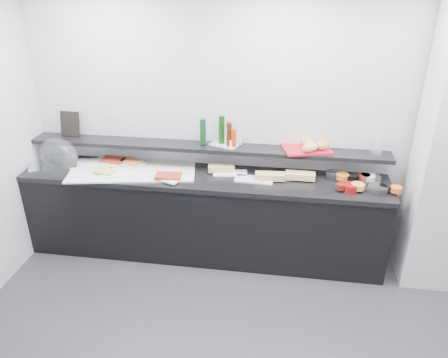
# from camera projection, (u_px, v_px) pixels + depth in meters

# --- Properties ---
(back_wall) EXTENTS (5.00, 0.02, 2.70)m
(back_wall) POSITION_uv_depth(u_px,v_px,m) (278.00, 126.00, 4.27)
(back_wall) COLOR #B5B6BC
(back_wall) RESTS_ON ground
(buffet_cabinet) EXTENTS (3.60, 0.60, 0.85)m
(buffet_cabinet) POSITION_uv_depth(u_px,v_px,m) (204.00, 217.00, 4.50)
(buffet_cabinet) COLOR black
(buffet_cabinet) RESTS_ON ground
(counter_top) EXTENTS (3.62, 0.62, 0.05)m
(counter_top) POSITION_uv_depth(u_px,v_px,m) (203.00, 178.00, 4.30)
(counter_top) COLOR black
(counter_top) RESTS_ON buffet_cabinet
(wall_shelf) EXTENTS (3.60, 0.25, 0.04)m
(wall_shelf) POSITION_uv_depth(u_px,v_px,m) (206.00, 147.00, 4.35)
(wall_shelf) COLOR black
(wall_shelf) RESTS_ON back_wall
(cloche_base) EXTENTS (0.54, 0.47, 0.04)m
(cloche_base) POSITION_uv_depth(u_px,v_px,m) (54.00, 165.00, 4.46)
(cloche_base) COLOR silver
(cloche_base) RESTS_ON counter_top
(cloche_dome) EXTENTS (0.54, 0.45, 0.34)m
(cloche_dome) POSITION_uv_depth(u_px,v_px,m) (59.00, 155.00, 4.44)
(cloche_dome) COLOR white
(cloche_dome) RESTS_ON cloche_base
(linen_runner) EXTENTS (1.33, 0.80, 0.01)m
(linen_runner) POSITION_uv_depth(u_px,v_px,m) (133.00, 170.00, 4.40)
(linen_runner) COLOR silver
(linen_runner) RESTS_ON counter_top
(platter_meat_a) EXTENTS (0.37, 0.31, 0.01)m
(platter_meat_a) POSITION_uv_depth(u_px,v_px,m) (107.00, 162.00, 4.53)
(platter_meat_a) COLOR silver
(platter_meat_a) RESTS_ON linen_runner
(food_meat_a) EXTENTS (0.27, 0.19, 0.02)m
(food_meat_a) POSITION_uv_depth(u_px,v_px,m) (113.00, 160.00, 4.53)
(food_meat_a) COLOR maroon
(food_meat_a) RESTS_ON platter_meat_a
(platter_salmon) EXTENTS (0.37, 0.31, 0.01)m
(platter_salmon) POSITION_uv_depth(u_px,v_px,m) (128.00, 163.00, 4.52)
(platter_salmon) COLOR silver
(platter_salmon) RESTS_ON linen_runner
(food_salmon) EXTENTS (0.25, 0.21, 0.02)m
(food_salmon) POSITION_uv_depth(u_px,v_px,m) (131.00, 161.00, 4.50)
(food_salmon) COLOR orange
(food_salmon) RESTS_ON platter_salmon
(platter_cheese) EXTENTS (0.34, 0.23, 0.01)m
(platter_cheese) POSITION_uv_depth(u_px,v_px,m) (120.00, 173.00, 4.29)
(platter_cheese) COLOR white
(platter_cheese) RESTS_ON linen_runner
(food_cheese) EXTENTS (0.23, 0.17, 0.02)m
(food_cheese) POSITION_uv_depth(u_px,v_px,m) (105.00, 171.00, 4.29)
(food_cheese) COLOR #D6C453
(food_cheese) RESTS_ON platter_cheese
(platter_meat_b) EXTENTS (0.37, 0.31, 0.01)m
(platter_meat_b) POSITION_uv_depth(u_px,v_px,m) (167.00, 177.00, 4.21)
(platter_meat_b) COLOR white
(platter_meat_b) RESTS_ON linen_runner
(food_meat_b) EXTENTS (0.25, 0.17, 0.02)m
(food_meat_b) POSITION_uv_depth(u_px,v_px,m) (168.00, 176.00, 4.19)
(food_meat_b) COLOR maroon
(food_meat_b) RESTS_ON platter_meat_b
(sandwich_plate_left) EXTENTS (0.35, 0.20, 0.01)m
(sandwich_plate_left) POSITION_uv_depth(u_px,v_px,m) (230.00, 173.00, 4.32)
(sandwich_plate_left) COLOR white
(sandwich_plate_left) RESTS_ON counter_top
(sandwich_food_left) EXTENTS (0.27, 0.14, 0.06)m
(sandwich_food_left) POSITION_uv_depth(u_px,v_px,m) (221.00, 168.00, 4.34)
(sandwich_food_left) COLOR tan
(sandwich_food_left) RESTS_ON sandwich_plate_left
(tongs_left) EXTENTS (0.14, 0.08, 0.01)m
(tongs_left) POSITION_uv_depth(u_px,v_px,m) (229.00, 173.00, 4.29)
(tongs_left) COLOR silver
(tongs_left) RESTS_ON sandwich_plate_left
(sandwich_plate_mid) EXTENTS (0.37, 0.18, 0.01)m
(sandwich_plate_mid) POSITION_uv_depth(u_px,v_px,m) (254.00, 180.00, 4.19)
(sandwich_plate_mid) COLOR silver
(sandwich_plate_mid) RESTS_ON counter_top
(sandwich_food_mid) EXTENTS (0.29, 0.13, 0.06)m
(sandwich_food_mid) POSITION_uv_depth(u_px,v_px,m) (270.00, 176.00, 4.17)
(sandwich_food_mid) COLOR tan
(sandwich_food_mid) RESTS_ON sandwich_plate_mid
(tongs_mid) EXTENTS (0.14, 0.09, 0.01)m
(tongs_mid) POSITION_uv_depth(u_px,v_px,m) (267.00, 181.00, 4.14)
(tongs_mid) COLOR silver
(tongs_mid) RESTS_ON sandwich_plate_mid
(sandwich_plate_right) EXTENTS (0.36, 0.25, 0.01)m
(sandwich_plate_right) POSITION_uv_depth(u_px,v_px,m) (292.00, 176.00, 4.26)
(sandwich_plate_right) COLOR silver
(sandwich_plate_right) RESTS_ON counter_top
(sandwich_food_right) EXTENTS (0.28, 0.11, 0.06)m
(sandwich_food_right) POSITION_uv_depth(u_px,v_px,m) (300.00, 176.00, 4.18)
(sandwich_food_right) COLOR #DDAC74
(sandwich_food_right) RESTS_ON sandwich_plate_right
(tongs_right) EXTENTS (0.15, 0.06, 0.01)m
(tongs_right) POSITION_uv_depth(u_px,v_px,m) (299.00, 178.00, 4.20)
(tongs_right) COLOR silver
(tongs_right) RESTS_ON sandwich_plate_right
(bowl_glass_fruit) EXTENTS (0.21, 0.21, 0.07)m
(bowl_glass_fruit) POSITION_uv_depth(u_px,v_px,m) (334.00, 175.00, 4.21)
(bowl_glass_fruit) COLOR silver
(bowl_glass_fruit) RESTS_ON counter_top
(fill_glass_fruit) EXTENTS (0.16, 0.16, 0.05)m
(fill_glass_fruit) POSITION_uv_depth(u_px,v_px,m) (342.00, 177.00, 4.16)
(fill_glass_fruit) COLOR orange
(fill_glass_fruit) RESTS_ON bowl_glass_fruit
(bowl_black_jam) EXTENTS (0.14, 0.14, 0.07)m
(bowl_black_jam) POSITION_uv_depth(u_px,v_px,m) (351.00, 178.00, 4.16)
(bowl_black_jam) COLOR black
(bowl_black_jam) RESTS_ON counter_top
(fill_black_jam) EXTENTS (0.15, 0.15, 0.05)m
(fill_black_jam) POSITION_uv_depth(u_px,v_px,m) (364.00, 177.00, 4.15)
(fill_black_jam) COLOR #5D190D
(fill_black_jam) RESTS_ON bowl_black_jam
(bowl_glass_cream) EXTENTS (0.20, 0.20, 0.07)m
(bowl_glass_cream) POSITION_uv_depth(u_px,v_px,m) (370.00, 180.00, 4.13)
(bowl_glass_cream) COLOR white
(bowl_glass_cream) RESTS_ON counter_top
(fill_glass_cream) EXTENTS (0.16, 0.16, 0.05)m
(fill_glass_cream) POSITION_uv_depth(u_px,v_px,m) (368.00, 177.00, 4.16)
(fill_glass_cream) COLOR white
(fill_glass_cream) RESTS_ON bowl_glass_cream
(bowl_red_jam) EXTENTS (0.14, 0.14, 0.07)m
(bowl_red_jam) POSITION_uv_depth(u_px,v_px,m) (350.00, 188.00, 3.98)
(bowl_red_jam) COLOR maroon
(bowl_red_jam) RESTS_ON counter_top
(fill_red_jam) EXTENTS (0.09, 0.09, 0.05)m
(fill_red_jam) POSITION_uv_depth(u_px,v_px,m) (341.00, 186.00, 3.98)
(fill_red_jam) COLOR #5E130D
(fill_red_jam) RESTS_ON bowl_red_jam
(bowl_glass_salmon) EXTENTS (0.23, 0.23, 0.07)m
(bowl_glass_salmon) POSITION_uv_depth(u_px,v_px,m) (378.00, 189.00, 3.95)
(bowl_glass_salmon) COLOR white
(bowl_glass_salmon) RESTS_ON counter_top
(fill_glass_salmon) EXTENTS (0.13, 0.13, 0.05)m
(fill_glass_salmon) POSITION_uv_depth(u_px,v_px,m) (358.00, 186.00, 3.98)
(fill_glass_salmon) COLOR #F3993B
(fill_glass_salmon) RESTS_ON bowl_glass_salmon
(bowl_black_fruit) EXTENTS (0.13, 0.13, 0.07)m
(bowl_black_fruit) POSITION_uv_depth(u_px,v_px,m) (385.00, 188.00, 3.96)
(bowl_black_fruit) COLOR black
(bowl_black_fruit) RESTS_ON counter_top
(fill_black_fruit) EXTENTS (0.11, 0.11, 0.05)m
(fill_black_fruit) POSITION_uv_depth(u_px,v_px,m) (396.00, 189.00, 3.92)
(fill_black_fruit) COLOR #D9571D
(fill_black_fruit) RESTS_ON bowl_black_fruit
(framed_print) EXTENTS (0.20, 0.08, 0.26)m
(framed_print) POSITION_uv_depth(u_px,v_px,m) (70.00, 124.00, 4.53)
(framed_print) COLOR black
(framed_print) RESTS_ON wall_shelf
(print_art) EXTENTS (0.16, 0.05, 0.22)m
(print_art) POSITION_uv_depth(u_px,v_px,m) (69.00, 123.00, 4.55)
(print_art) COLOR #CFB095
(print_art) RESTS_ON framed_print
(condiment_tray) EXTENTS (0.32, 0.26, 0.01)m
(condiment_tray) POSITION_uv_depth(u_px,v_px,m) (225.00, 144.00, 4.35)
(condiment_tray) COLOR silver
(condiment_tray) RESTS_ON wall_shelf
(bottle_green_a) EXTENTS (0.07, 0.07, 0.26)m
(bottle_green_a) POSITION_uv_depth(u_px,v_px,m) (203.00, 132.00, 4.28)
(bottle_green_a) COLOR #103B17
(bottle_green_a) RESTS_ON condiment_tray
(bottle_brown) EXTENTS (0.06, 0.06, 0.24)m
(bottle_brown) POSITION_uv_depth(u_px,v_px,m) (229.00, 135.00, 4.24)
(bottle_brown) COLOR #3A1D0A
(bottle_brown) RESTS_ON condiment_tray
(bottle_green_b) EXTENTS (0.06, 0.06, 0.28)m
(bottle_green_b) POSITION_uv_depth(u_px,v_px,m) (222.00, 130.00, 4.30)
(bottle_green_b) COLOR #0E360E
(bottle_green_b) RESTS_ON condiment_tray
(bottle_hot) EXTENTS (0.06, 0.06, 0.18)m
(bottle_hot) POSITION_uv_depth(u_px,v_px,m) (234.00, 138.00, 4.23)
(bottle_hot) COLOR red
(bottle_hot) RESTS_ON condiment_tray
(shaker_salt) EXTENTS (0.04, 0.04, 0.07)m
(shaker_salt) POSITION_uv_depth(u_px,v_px,m) (240.00, 141.00, 4.31)
(shaker_salt) COLOR white
(shaker_salt) RESTS_ON condiment_tray
(shaker_pepper) EXTENTS (0.04, 0.04, 0.07)m
(shaker_pepper) POSITION_uv_depth(u_px,v_px,m) (231.00, 143.00, 4.26)
(shaker_pepper) COLOR white
(shaker_pepper) RESTS_ON condiment_tray
(bread_tray) EXTENTS (0.52, 0.42, 0.02)m
(bread_tray) POSITION_uv_depth(u_px,v_px,m) (306.00, 149.00, 4.23)
(bread_tray) COLOR red
(bread_tray) RESTS_ON wall_shelf
(bread_roll_nw) EXTENTS (0.14, 0.10, 0.08)m
(bread_roll_nw) POSITION_uv_depth(u_px,v_px,m) (308.00, 141.00, 4.27)
(bread_roll_nw) COLOR #C4874B
(bread_roll_nw) RESTS_ON bread_tray
(bread_roll_ne) EXTENTS (0.13, 0.09, 0.08)m
(bread_roll_ne) POSITION_uv_depth(u_px,v_px,m) (322.00, 144.00, 4.20)
(bread_roll_ne) COLOR #BC7348
(bread_roll_ne) RESTS_ON bread_tray
(bread_roll_sw) EXTENTS (0.16, 0.13, 0.08)m
(bread_roll_sw) POSITION_uv_depth(u_px,v_px,m) (308.00, 148.00, 4.10)
(bread_roll_sw) COLOR #BC8648
(bread_roll_sw) RESTS_ON bread_tray
(bread_roll_s) EXTENTS (0.15, 0.13, 0.08)m
(bread_roll_s) POSITION_uv_depth(u_px,v_px,m) (311.00, 147.00, 4.13)
(bread_roll_s) COLOR gold
(bread_roll_s) RESTS_ON bread_tray
(bread_roll_midw) EXTENTS (0.13, 0.10, 0.08)m
(bread_roll_midw) POSITION_uv_depth(u_px,v_px,m) (309.00, 144.00, 4.20)
(bread_roll_midw) COLOR tan
(bread_roll_midw) RESTS_ON bread_tray
(bread_roll_mide) EXTENTS (0.15, 0.12, 0.08)m
(bread_roll_mide) POSITION_uv_depth(u_px,v_px,m) (323.00, 146.00, 4.16)
(bread_roll_mide) COLOR #AB7941
(bread_roll_mide) RESTS_ON bread_tray
(carafe) EXTENTS (0.13, 0.13, 0.30)m
(carafe) POSITION_uv_depth(u_px,v_px,m) (378.00, 141.00, 4.02)
(carafe) COLOR white
(carafe) RESTS_ON wall_shelf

